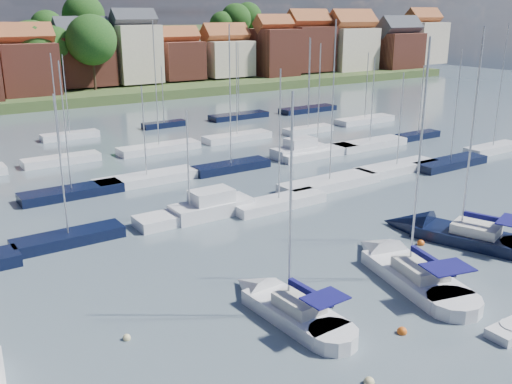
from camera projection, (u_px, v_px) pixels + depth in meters
ground at (167, 158)px, 66.54m from camera, size 260.00×260.00×0.00m
sailboat_left at (282, 306)px, 32.39m from camera, size 3.07×10.08×13.63m
sailboat_centre at (400, 268)px, 37.24m from camera, size 5.97×12.46×16.34m
sailboat_navy at (447, 233)px, 43.04m from camera, size 7.09×12.49×16.76m
buoy_b at (369, 384)px, 26.16m from camera, size 0.51×0.51×0.51m
buoy_c at (402, 333)px, 30.30m from camera, size 0.53×0.53×0.53m
buoy_d at (471, 307)px, 32.95m from camera, size 0.46×0.46×0.46m
buoy_e at (421, 245)px, 41.86m from camera, size 0.54×0.54×0.54m
buoy_g at (127, 340)px, 29.71m from camera, size 0.42×0.42×0.42m
marina_field at (201, 161)px, 63.59m from camera, size 79.62×41.41×15.93m
far_shore_town at (11, 62)px, 139.71m from camera, size 212.46×90.00×22.27m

